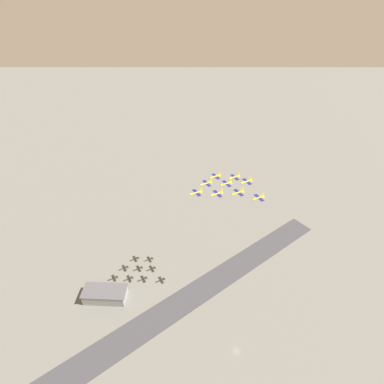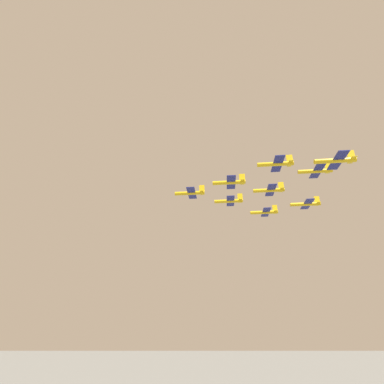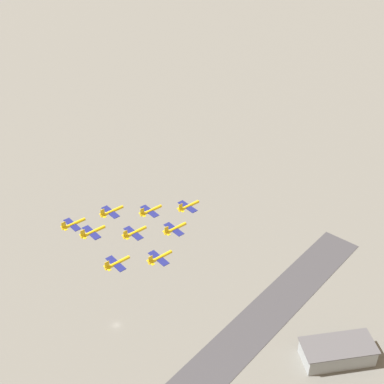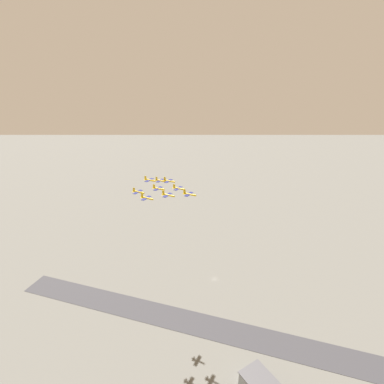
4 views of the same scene
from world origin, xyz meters
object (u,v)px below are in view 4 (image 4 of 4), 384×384
object	(u,v)px
jet_3	(169,181)
jet_4	(158,189)
jet_0	(189,194)
jet_5	(146,198)
jet_8	(138,192)
jet_6	(160,181)
jet_1	(178,188)
jet_2	(168,195)
jet_7	(149,180)

from	to	relation	value
jet_3	jet_4	world-z (taller)	jet_3
jet_0	jet_4	bearing A→B (deg)	-90.00
jet_4	jet_5	world-z (taller)	jet_4
jet_5	jet_8	xyz separation A→B (m)	(14.45, 0.06, -0.34)
jet_6	jet_5	bearing A→B (deg)	18.78
jet_1	jet_2	distance (m)	14.65
jet_1	jet_5	distance (m)	25.32
jet_0	jet_7	xyz separation A→B (m)	(35.87, 12.78, 1.98)
jet_8	jet_0	bearing A→B (deg)	101.09
jet_3	jet_5	world-z (taller)	jet_3
jet_2	jet_7	world-z (taller)	jet_7
jet_1	jet_6	bearing A→B (deg)	-120.47
jet_1	jet_4	distance (m)	14.45
jet_3	jet_6	size ratio (longest dim) A/B	1.00
jet_0	jet_1	xyz separation A→B (m)	(14.45, 0.06, -0.40)
jet_0	jet_5	world-z (taller)	jet_0
jet_7	jet_8	size ratio (longest dim) A/B	1.00
jet_6	jet_7	bearing A→B (deg)	-0.00
jet_1	jet_3	xyz separation A→B (m)	(14.45, 0.06, 1.35)
jet_0	jet_2	bearing A→B (deg)	-59.53
jet_5	jet_6	size ratio (longest dim) A/B	1.00
jet_1	jet_8	distance (m)	28.97
jet_2	jet_4	bearing A→B (deg)	-120.47
jet_2	jet_8	xyz separation A→B (m)	(21.42, 12.72, -2.16)
jet_0	jet_1	size ratio (longest dim) A/B	1.00
jet_1	jet_8	bearing A→B (deg)	-59.53
jet_3	jet_5	distance (m)	29.47
jet_4	jet_8	size ratio (longest dim) A/B	1.00
jet_2	jet_7	bearing A→B (deg)	-120.47
jet_4	jet_5	size ratio (longest dim) A/B	1.00
jet_1	jet_7	world-z (taller)	jet_7
jet_2	jet_6	bearing A→B (deg)	-139.64
jet_3	jet_8	distance (m)	25.49
jet_2	jet_3	bearing A→B (deg)	-150.46
jet_8	jet_2	bearing A→B (deg)	90.00
jet_0	jet_4	world-z (taller)	jet_0
jet_6	jet_4	bearing A→B (deg)	29.54
jet_4	jet_5	distance (m)	14.78
jet_5	jet_3	bearing A→B (deg)	180.00
jet_1	jet_6	world-z (taller)	jet_1
jet_3	jet_1	bearing A→B (deg)	59.53
jet_1	jet_5	bearing A→B (deg)	-29.54
jet_4	jet_6	world-z (taller)	jet_4
jet_0	jet_3	distance (m)	28.92
jet_2	jet_6	distance (m)	38.56
jet_0	jet_1	world-z (taller)	jet_0
jet_6	jet_7	size ratio (longest dim) A/B	1.00
jet_0	jet_2	size ratio (longest dim) A/B	1.00
jet_3	jet_4	bearing A→B (deg)	-0.00
jet_2	jet_7	xyz separation A→B (m)	(28.90, 0.12, 2.28)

